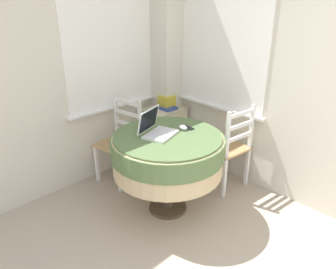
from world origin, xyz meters
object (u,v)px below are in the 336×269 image
object	(u,v)px
laptop	(156,129)
dining_chair_near_right_window	(229,148)
round_dining_table	(168,152)
computer_mouse	(183,128)
storage_box	(167,101)
cell_phone	(188,128)
corner_cabinet	(164,133)
dining_chair_near_back_window	(121,142)
book_on_cabinet	(167,108)

from	to	relation	value
laptop	dining_chair_near_right_window	distance (m)	0.91
round_dining_table	dining_chair_near_right_window	world-z (taller)	dining_chair_near_right_window
computer_mouse	storage_box	world-z (taller)	computer_mouse
cell_phone	dining_chair_near_right_window	bearing A→B (deg)	-15.23
corner_cabinet	dining_chair_near_back_window	bearing A→B (deg)	-175.89
computer_mouse	cell_phone	bearing A→B (deg)	-3.01
computer_mouse	storage_box	xyz separation A→B (m)	(0.57, 0.81, -0.06)
cell_phone	computer_mouse	bearing A→B (deg)	176.99
corner_cabinet	dining_chair_near_right_window	bearing A→B (deg)	-88.81
storage_box	dining_chair_near_back_window	bearing A→B (deg)	-177.00
laptop	dining_chair_near_back_window	world-z (taller)	laptop
dining_chair_near_back_window	dining_chair_near_right_window	size ratio (longest dim) A/B	1.00
dining_chair_near_back_window	storage_box	size ratio (longest dim) A/B	5.65
dining_chair_near_back_window	dining_chair_near_right_window	bearing A→B (deg)	-51.88
round_dining_table	laptop	distance (m)	0.24
round_dining_table	laptop	xyz separation A→B (m)	(-0.05, 0.09, 0.21)
book_on_cabinet	computer_mouse	bearing A→B (deg)	-124.73
dining_chair_near_back_window	cell_phone	bearing A→B (deg)	-74.19
laptop	dining_chair_near_back_window	xyz separation A→B (m)	(0.09, 0.67, -0.38)
dining_chair_near_right_window	storage_box	bearing A→B (deg)	88.89
computer_mouse	cell_phone	distance (m)	0.06
dining_chair_near_back_window	book_on_cabinet	bearing A→B (deg)	0.33
round_dining_table	storage_box	bearing A→B (deg)	46.35
dining_chair_near_right_window	corner_cabinet	bearing A→B (deg)	91.19
book_on_cabinet	cell_phone	bearing A→B (deg)	-121.38
round_dining_table	storage_box	size ratio (longest dim) A/B	6.28
corner_cabinet	storage_box	distance (m)	0.40
computer_mouse	dining_chair_near_right_window	bearing A→B (deg)	-13.91
dining_chair_near_right_window	book_on_cabinet	world-z (taller)	dining_chair_near_right_window
laptop	cell_phone	size ratio (longest dim) A/B	3.08
round_dining_table	dining_chair_near_back_window	bearing A→B (deg)	87.40
laptop	dining_chair_near_right_window	size ratio (longest dim) A/B	0.40
round_dining_table	corner_cabinet	xyz separation A→B (m)	(0.73, 0.81, -0.28)
corner_cabinet	book_on_cabinet	bearing A→B (deg)	-89.00
dining_chair_near_back_window	storage_box	bearing A→B (deg)	3.00
cell_phone	dining_chair_near_right_window	distance (m)	0.61
round_dining_table	book_on_cabinet	world-z (taller)	round_dining_table
dining_chair_near_back_window	corner_cabinet	size ratio (longest dim) A/B	1.39
laptop	cell_phone	world-z (taller)	laptop
laptop	storage_box	xyz separation A→B (m)	(0.82, 0.71, -0.09)
dining_chair_near_right_window	round_dining_table	bearing A→B (deg)	169.11
cell_phone	book_on_cabinet	xyz separation A→B (m)	(0.47, 0.78, -0.11)
cell_phone	storage_box	world-z (taller)	storage_box
laptop	corner_cabinet	bearing A→B (deg)	42.90
laptop	storage_box	bearing A→B (deg)	41.08
storage_box	book_on_cabinet	xyz separation A→B (m)	(-0.04, -0.03, -0.06)
computer_mouse	storage_box	distance (m)	0.99
storage_box	corner_cabinet	bearing A→B (deg)	163.21
computer_mouse	laptop	bearing A→B (deg)	158.32
computer_mouse	cell_phone	size ratio (longest dim) A/B	0.74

